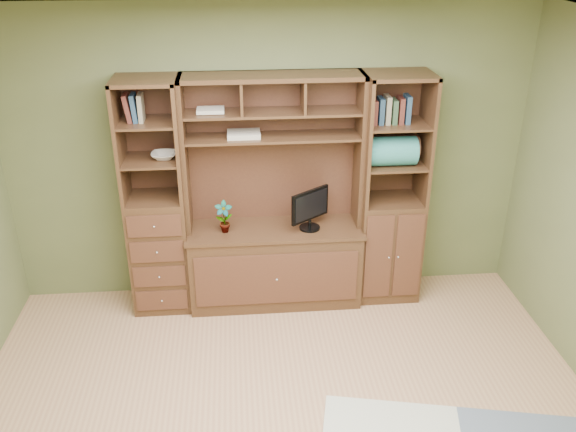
{
  "coord_description": "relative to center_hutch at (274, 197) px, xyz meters",
  "views": [
    {
      "loc": [
        -0.28,
        -2.99,
        3.12
      ],
      "look_at": [
        0.1,
        1.2,
        1.1
      ],
      "focal_mm": 38.0,
      "sensor_mm": 36.0,
      "label": 1
    }
  ],
  "objects": [
    {
      "name": "room",
      "position": [
        -0.03,
        -1.73,
        0.28
      ],
      "size": [
        4.6,
        4.1,
        2.64
      ],
      "color": "tan",
      "rests_on": "ground"
    },
    {
      "name": "center_hutch",
      "position": [
        0.0,
        0.0,
        0.0
      ],
      "size": [
        1.54,
        0.53,
        2.05
      ],
      "primitive_type": "cube",
      "color": "#452A18",
      "rests_on": "ground"
    },
    {
      "name": "left_tower",
      "position": [
        -1.0,
        0.04,
        0.0
      ],
      "size": [
        0.5,
        0.45,
        2.05
      ],
      "primitive_type": "cube",
      "color": "#452A18",
      "rests_on": "ground"
    },
    {
      "name": "right_tower",
      "position": [
        1.02,
        0.04,
        0.0
      ],
      "size": [
        0.55,
        0.45,
        2.05
      ],
      "primitive_type": "cube",
      "color": "#452A18",
      "rests_on": "ground"
    },
    {
      "name": "monitor",
      "position": [
        0.3,
        -0.03,
        -0.05
      ],
      "size": [
        0.43,
        0.39,
        0.5
      ],
      "primitive_type": "cube",
      "rotation": [
        0.0,
        0.0,
        0.64
      ],
      "color": "black",
      "rests_on": "center_hutch"
    },
    {
      "name": "orchid",
      "position": [
        -0.43,
        -0.03,
        -0.15
      ],
      "size": [
        0.15,
        0.1,
        0.28
      ],
      "primitive_type": "imported",
      "color": "#AF663B",
      "rests_on": "center_hutch"
    },
    {
      "name": "magazines",
      "position": [
        -0.24,
        0.09,
        0.54
      ],
      "size": [
        0.27,
        0.2,
        0.04
      ],
      "primitive_type": "cube",
      "color": "beige",
      "rests_on": "center_hutch"
    },
    {
      "name": "bowl",
      "position": [
        -0.9,
        0.04,
        0.39
      ],
      "size": [
        0.21,
        0.21,
        0.05
      ],
      "primitive_type": "imported",
      "color": "silver",
      "rests_on": "left_tower"
    },
    {
      "name": "blanket_teal",
      "position": [
        0.98,
        -0.01,
        0.39
      ],
      "size": [
        0.42,
        0.24,
        0.24
      ],
      "primitive_type": "cube",
      "color": "teal",
      "rests_on": "right_tower"
    },
    {
      "name": "blanket_red",
      "position": [
        1.07,
        0.12,
        0.37
      ],
      "size": [
        0.37,
        0.2,
        0.2
      ],
      "primitive_type": "cube",
      "color": "brown",
      "rests_on": "right_tower"
    }
  ]
}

